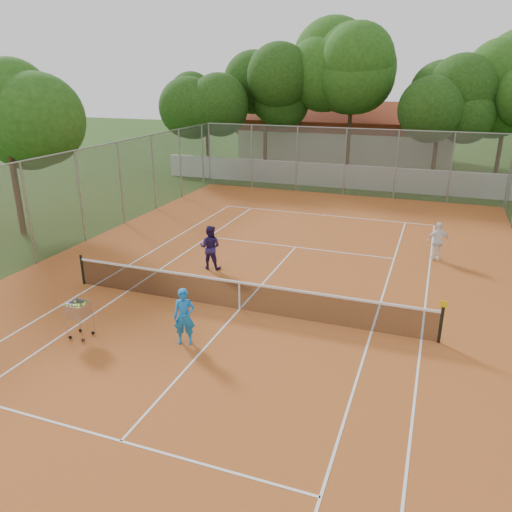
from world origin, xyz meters
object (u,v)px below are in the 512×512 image
(tennis_net, at_px, (239,295))
(player_far_left, at_px, (210,247))
(player_far_right, at_px, (438,241))
(player_near, at_px, (184,317))
(clubhouse, at_px, (348,136))
(ball_hopper, at_px, (79,319))

(tennis_net, distance_m, player_far_left, 3.77)
(tennis_net, relative_size, player_far_right, 7.65)
(player_far_right, bearing_deg, player_far_left, 6.20)
(tennis_net, xyz_separation_m, player_far_right, (5.68, 6.86, 0.29))
(player_near, bearing_deg, player_far_right, 35.40)
(clubhouse, bearing_deg, player_near, -87.48)
(player_near, xyz_separation_m, player_far_left, (-1.75, 5.36, 0.04))
(player_far_left, height_order, ball_hopper, player_far_left)
(player_near, bearing_deg, player_far_left, 87.54)
(player_near, bearing_deg, ball_hopper, 173.61)
(clubhouse, distance_m, player_far_right, 23.48)
(player_far_right, relative_size, ball_hopper, 1.34)
(clubhouse, xyz_separation_m, player_far_left, (-0.36, -26.08, -1.33))
(player_far_right, height_order, ball_hopper, player_far_right)
(clubhouse, bearing_deg, player_far_right, -70.87)
(tennis_net, xyz_separation_m, player_near, (-0.62, -2.44, 0.31))
(clubhouse, height_order, player_far_left, clubhouse)
(tennis_net, relative_size, clubhouse, 0.72)
(ball_hopper, bearing_deg, clubhouse, 70.14)
(player_far_left, relative_size, ball_hopper, 1.46)
(player_near, height_order, ball_hopper, player_near)
(player_far_right, bearing_deg, clubhouse, -90.76)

